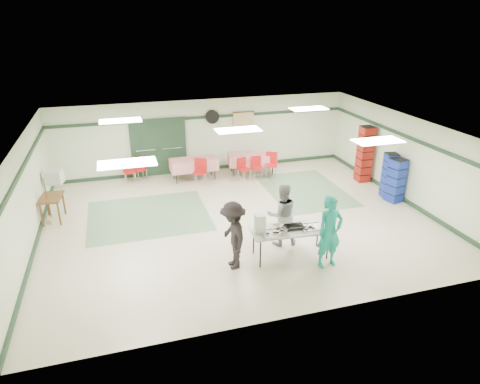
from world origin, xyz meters
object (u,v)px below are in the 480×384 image
object	(u,v)px
volunteer_grey	(282,215)
chair_d	(200,169)
broom	(48,199)
volunteer_dark	(233,235)
chair_b	(243,167)
chair_c	(271,162)
crate_stack_blue_b	(396,180)
dining_table_a	(252,159)
dining_table_b	(194,164)
chair_a	(256,165)
crate_stack_red	(365,154)
chair_loose_a	(139,166)
volunteer_teal	(330,232)
crate_stack_blue_a	(389,175)
chair_loose_b	(129,169)
printer_table	(51,200)
office_printer	(53,177)
serving_table	(291,230)

from	to	relation	value
volunteer_grey	chair_d	world-z (taller)	volunteer_grey
volunteer_grey	broom	distance (m)	6.65
volunteer_dark	chair_b	xyz separation A→B (m)	(1.89, 5.44, -0.33)
volunteer_dark	chair_c	world-z (taller)	volunteer_dark
volunteer_dark	crate_stack_blue_b	size ratio (longest dim) A/B	1.17
crate_stack_blue_b	chair_d	bearing A→B (deg)	150.32
dining_table_a	chair_c	world-z (taller)	chair_c
dining_table_b	chair_b	distance (m)	1.77
volunteer_dark	chair_d	world-z (taller)	volunteer_dark
chair_a	crate_stack_red	distance (m)	3.84
volunteer_dark	dining_table_b	distance (m)	6.03
chair_b	chair_loose_a	bearing A→B (deg)	143.70
volunteer_dark	chair_a	xyz separation A→B (m)	(2.40, 5.45, -0.32)
dining_table_b	crate_stack_red	bearing A→B (deg)	-20.13
chair_loose_a	broom	xyz separation A→B (m)	(-2.72, -2.71, 0.19)
volunteer_teal	crate_stack_blue_a	size ratio (longest dim) A/B	1.19
chair_d	crate_stack_red	bearing A→B (deg)	7.98
volunteer_grey	chair_loose_b	size ratio (longest dim) A/B	1.95
printer_table	office_printer	distance (m)	1.13
chair_loose_b	office_printer	xyz separation A→B (m)	(-2.28, -1.36, 0.43)
chair_a	volunteer_dark	bearing A→B (deg)	-112.60
chair_b	crate_stack_blue_b	world-z (taller)	crate_stack_blue_b
dining_table_b	chair_d	size ratio (longest dim) A/B	1.84
chair_c	printer_table	distance (m)	7.48
chair_loose_a	crate_stack_blue_a	size ratio (longest dim) A/B	0.57
volunteer_grey	crate_stack_blue_a	xyz separation A→B (m)	(4.47, 1.90, -0.09)
crate_stack_blue_b	chair_loose_b	bearing A→B (deg)	153.14
chair_d	broom	xyz separation A→B (m)	(-4.74, -1.70, 0.14)
dining_table_a	dining_table_b	world-z (taller)	same
serving_table	chair_loose_b	bearing A→B (deg)	122.99
chair_b	printer_table	bearing A→B (deg)	174.00
chair_loose_a	crate_stack_blue_a	distance (m)	8.57
chair_loose_a	dining_table_b	bearing A→B (deg)	-32.25
dining_table_a	chair_d	bearing A→B (deg)	-156.72
volunteer_teal	broom	size ratio (longest dim) A/B	1.30
chair_c	crate_stack_blue_a	size ratio (longest dim) A/B	0.62
dining_table_a	crate_stack_red	bearing A→B (deg)	-19.93
volunteer_teal	crate_stack_red	world-z (taller)	crate_stack_red
chair_c	office_printer	distance (m)	7.33
office_printer	chair_a	bearing A→B (deg)	15.81
volunteer_grey	dining_table_b	distance (m)	5.46
chair_a	crate_stack_red	size ratio (longest dim) A/B	0.41
serving_table	chair_a	bearing A→B (deg)	83.87
chair_d	crate_stack_blue_b	world-z (taller)	crate_stack_blue_b
office_printer	chair_b	bearing A→B (deg)	16.11
serving_table	broom	size ratio (longest dim) A/B	1.46
chair_b	chair_d	bearing A→B (deg)	159.27
chair_b	crate_stack_blue_a	xyz separation A→B (m)	(4.08, -2.82, 0.24)
printer_table	crate_stack_blue_b	bearing A→B (deg)	-3.28
chair_loose_b	broom	world-z (taller)	broom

